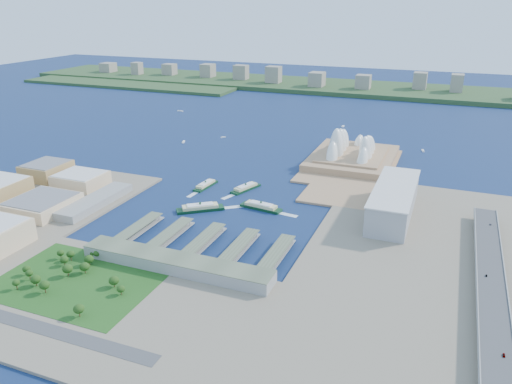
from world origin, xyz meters
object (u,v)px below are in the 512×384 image
at_px(toaster_building, 394,201).
at_px(car_c, 491,224).
at_px(ferry_a, 206,184).
at_px(ferry_b, 246,187).
at_px(ferry_d, 261,205).
at_px(ferry_c, 200,206).
at_px(car_b, 486,276).
at_px(car_a, 504,355).
at_px(opera_house, 353,144).

xyz_separation_m(toaster_building, car_c, (109.00, -16.73, -5.05)).
relative_size(toaster_building, ferry_a, 3.18).
relative_size(ferry_a, ferry_b, 0.96).
xyz_separation_m(ferry_b, ferry_d, (44.64, -56.04, 0.42)).
bearing_deg(ferry_c, car_b, -138.56).
xyz_separation_m(toaster_building, car_a, (109.00, -254.09, -4.94)).
height_order(ferry_d, car_a, car_a).
height_order(opera_house, toaster_building, opera_house).
height_order(opera_house, car_a, opera_house).
bearing_deg(toaster_building, ferry_d, -166.90).
distance_m(ferry_b, car_c, 315.29).
distance_m(car_a, car_b, 114.71).
distance_m(ferry_b, ferry_d, 71.65).
relative_size(toaster_building, car_c, 37.68).
height_order(ferry_d, car_b, car_b).
height_order(ferry_b, ferry_c, ferry_c).
bearing_deg(car_c, car_b, 86.28).
bearing_deg(car_a, car_c, 90.00).
xyz_separation_m(opera_house, ferry_d, (-69.45, -237.11, -26.77)).
distance_m(ferry_c, car_a, 384.89).
height_order(ferry_b, car_a, car_a).
bearing_deg(ferry_d, car_c, -77.93).
distance_m(ferry_a, car_b, 392.25).
bearing_deg(car_a, opera_house, 113.67).
bearing_deg(ferry_b, opera_house, 77.12).
distance_m(toaster_building, car_a, 276.52).
bearing_deg(car_b, car_a, 94.00).
xyz_separation_m(ferry_c, ferry_d, (69.76, 33.52, -0.44)).
xyz_separation_m(ferry_b, car_a, (313.08, -273.02, 10.76)).
bearing_deg(toaster_building, car_c, -8.72).
height_order(opera_house, ferry_a, opera_house).
distance_m(ferry_b, ferry_c, 93.02).
height_order(ferry_b, car_c, car_c).
bearing_deg(opera_house, toaster_building, -65.77).
bearing_deg(ferry_d, ferry_c, 123.39).
xyz_separation_m(ferry_a, ferry_d, (102.59, -45.62, 0.63)).
xyz_separation_m(ferry_d, car_b, (260.45, -102.55, 10.22)).
distance_m(ferry_c, car_b, 337.49).
bearing_deg(ferry_c, car_c, -117.70).
height_order(opera_house, ferry_d, opera_house).
height_order(toaster_building, ferry_a, toaster_building).
distance_m(ferry_a, ferry_c, 85.68).
xyz_separation_m(ferry_a, ferry_c, (32.82, -79.13, 1.07)).
relative_size(ferry_d, car_a, 13.18).
xyz_separation_m(ferry_a, car_b, (363.03, -148.17, 10.85)).
xyz_separation_m(toaster_building, ferry_d, (-159.45, -37.11, -15.27)).
bearing_deg(ferry_b, toaster_building, 14.03).
height_order(ferry_a, car_a, car_a).
height_order(toaster_building, ferry_d, toaster_building).
bearing_deg(car_b, ferry_d, -21.49).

